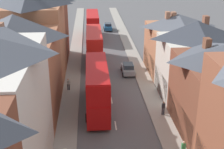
{
  "coord_description": "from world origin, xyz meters",
  "views": [
    {
      "loc": [
        -2.49,
        -10.52,
        17.23
      ],
      "look_at": [
        0.39,
        28.54,
        1.62
      ],
      "focal_mm": 50.0,
      "sensor_mm": 36.0,
      "label": 1
    }
  ],
  "objects_px": {
    "pedestrian_mid_right": "(163,107)",
    "pedestrian_far_left": "(68,84)",
    "double_decker_bus_mid_street": "(97,87)",
    "car_near_silver": "(108,27)",
    "pedestrian_mid_left": "(183,148)",
    "double_decker_bus_lead": "(93,25)",
    "double_decker_bus_far_approaching": "(94,46)",
    "car_parked_right_a": "(128,68)"
  },
  "relations": [
    {
      "from": "double_decker_bus_lead",
      "to": "car_near_silver",
      "type": "bearing_deg",
      "value": 63.02
    },
    {
      "from": "double_decker_bus_far_approaching",
      "to": "car_near_silver",
      "type": "bearing_deg",
      "value": 80.83
    },
    {
      "from": "car_near_silver",
      "to": "car_parked_right_a",
      "type": "relative_size",
      "value": 0.99
    },
    {
      "from": "pedestrian_mid_right",
      "to": "pedestrian_far_left",
      "type": "height_order",
      "value": "same"
    },
    {
      "from": "pedestrian_mid_left",
      "to": "double_decker_bus_far_approaching",
      "type": "bearing_deg",
      "value": 105.58
    },
    {
      "from": "double_decker_bus_mid_street",
      "to": "pedestrian_far_left",
      "type": "height_order",
      "value": "double_decker_bus_mid_street"
    },
    {
      "from": "double_decker_bus_lead",
      "to": "double_decker_bus_far_approaching",
      "type": "distance_m",
      "value": 15.28
    },
    {
      "from": "car_near_silver",
      "to": "double_decker_bus_lead",
      "type": "bearing_deg",
      "value": -116.98
    },
    {
      "from": "double_decker_bus_mid_street",
      "to": "car_near_silver",
      "type": "height_order",
      "value": "double_decker_bus_mid_street"
    },
    {
      "from": "double_decker_bus_far_approaching",
      "to": "pedestrian_mid_right",
      "type": "bearing_deg",
      "value": -68.51
    },
    {
      "from": "car_near_silver",
      "to": "double_decker_bus_mid_street",
      "type": "bearing_deg",
      "value": -95.34
    },
    {
      "from": "double_decker_bus_mid_street",
      "to": "pedestrian_far_left",
      "type": "bearing_deg",
      "value": 124.56
    },
    {
      "from": "car_near_silver",
      "to": "pedestrian_far_left",
      "type": "bearing_deg",
      "value": -102.27
    },
    {
      "from": "double_decker_bus_lead",
      "to": "pedestrian_mid_right",
      "type": "height_order",
      "value": "double_decker_bus_lead"
    },
    {
      "from": "double_decker_bus_lead",
      "to": "double_decker_bus_far_approaching",
      "type": "bearing_deg",
      "value": -90.0
    },
    {
      "from": "car_near_silver",
      "to": "pedestrian_mid_left",
      "type": "relative_size",
      "value": 2.44
    },
    {
      "from": "double_decker_bus_far_approaching",
      "to": "pedestrian_mid_right",
      "type": "xyz_separation_m",
      "value": [
        7.26,
        -18.44,
        -1.78
      ]
    },
    {
      "from": "double_decker_bus_lead",
      "to": "pedestrian_far_left",
      "type": "xyz_separation_m",
      "value": [
        -3.64,
        -26.22,
        -1.78
      ]
    },
    {
      "from": "double_decker_bus_mid_street",
      "to": "pedestrian_mid_left",
      "type": "distance_m",
      "value": 12.42
    },
    {
      "from": "double_decker_bus_mid_street",
      "to": "double_decker_bus_far_approaching",
      "type": "xyz_separation_m",
      "value": [
        0.0,
        16.23,
        0.0
      ]
    },
    {
      "from": "double_decker_bus_mid_street",
      "to": "car_near_silver",
      "type": "bearing_deg",
      "value": 84.66
    },
    {
      "from": "pedestrian_mid_right",
      "to": "pedestrian_far_left",
      "type": "relative_size",
      "value": 1.0
    },
    {
      "from": "pedestrian_mid_left",
      "to": "car_near_silver",
      "type": "bearing_deg",
      "value": 94.34
    },
    {
      "from": "double_decker_bus_mid_street",
      "to": "pedestrian_mid_right",
      "type": "distance_m",
      "value": 7.8
    },
    {
      "from": "car_parked_right_a",
      "to": "pedestrian_mid_right",
      "type": "xyz_separation_m",
      "value": [
        2.35,
        -13.07,
        0.22
      ]
    },
    {
      "from": "double_decker_bus_far_approaching",
      "to": "pedestrian_mid_right",
      "type": "distance_m",
      "value": 19.9
    },
    {
      "from": "pedestrian_far_left",
      "to": "car_parked_right_a",
      "type": "bearing_deg",
      "value": 33.15
    },
    {
      "from": "double_decker_bus_mid_street",
      "to": "car_parked_right_a",
      "type": "height_order",
      "value": "double_decker_bus_mid_street"
    },
    {
      "from": "car_parked_right_a",
      "to": "pedestrian_mid_left",
      "type": "height_order",
      "value": "pedestrian_mid_left"
    },
    {
      "from": "pedestrian_mid_right",
      "to": "double_decker_bus_lead",
      "type": "bearing_deg",
      "value": 102.15
    },
    {
      "from": "pedestrian_far_left",
      "to": "car_near_silver",
      "type": "bearing_deg",
      "value": 77.73
    },
    {
      "from": "double_decker_bus_far_approaching",
      "to": "car_parked_right_a",
      "type": "bearing_deg",
      "value": -47.55
    },
    {
      "from": "double_decker_bus_lead",
      "to": "double_decker_bus_mid_street",
      "type": "xyz_separation_m",
      "value": [
        0.0,
        -31.5,
        0.0
      ]
    },
    {
      "from": "car_near_silver",
      "to": "pedestrian_far_left",
      "type": "xyz_separation_m",
      "value": [
        -7.25,
        -33.31,
        0.19
      ]
    },
    {
      "from": "car_parked_right_a",
      "to": "pedestrian_mid_right",
      "type": "relative_size",
      "value": 2.47
    },
    {
      "from": "double_decker_bus_mid_street",
      "to": "pedestrian_mid_left",
      "type": "bearing_deg",
      "value": -53.63
    },
    {
      "from": "double_decker_bus_far_approaching",
      "to": "pedestrian_mid_left",
      "type": "relative_size",
      "value": 6.71
    },
    {
      "from": "double_decker_bus_lead",
      "to": "pedestrian_mid_right",
      "type": "relative_size",
      "value": 6.71
    },
    {
      "from": "double_decker_bus_lead",
      "to": "car_parked_right_a",
      "type": "distance_m",
      "value": 21.31
    },
    {
      "from": "car_parked_right_a",
      "to": "pedestrian_mid_left",
      "type": "distance_m",
      "value": 20.89
    },
    {
      "from": "double_decker_bus_lead",
      "to": "pedestrian_mid_right",
      "type": "distance_m",
      "value": 34.54
    },
    {
      "from": "double_decker_bus_far_approaching",
      "to": "pedestrian_mid_right",
      "type": "relative_size",
      "value": 6.71
    }
  ]
}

